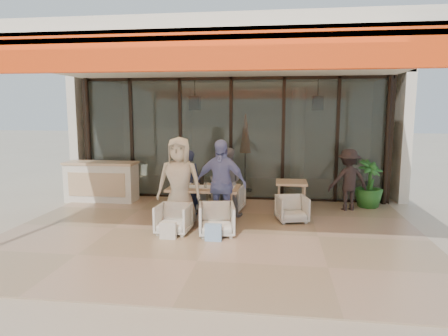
% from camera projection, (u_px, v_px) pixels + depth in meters
% --- Properties ---
extents(ground, '(70.00, 70.00, 0.00)m').
position_uv_depth(ground, '(213.00, 233.00, 7.72)').
color(ground, '#C6B293').
rests_on(ground, ground).
extents(terrace_floor, '(8.00, 6.00, 0.01)m').
position_uv_depth(terrace_floor, '(213.00, 233.00, 7.72)').
color(terrace_floor, tan).
rests_on(terrace_floor, ground).
extents(terrace_structure, '(8.00, 6.00, 3.40)m').
position_uv_depth(terrace_structure, '(209.00, 59.00, 6.99)').
color(terrace_structure, silver).
rests_on(terrace_structure, ground).
extents(glass_storefront, '(8.08, 0.10, 3.20)m').
position_uv_depth(glass_storefront, '(231.00, 139.00, 10.43)').
color(glass_storefront, '#9EADA3').
rests_on(glass_storefront, ground).
extents(interior_block, '(9.05, 3.62, 3.52)m').
position_uv_depth(interior_block, '(240.00, 114.00, 12.61)').
color(interior_block, silver).
rests_on(interior_block, ground).
extents(host_counter, '(1.85, 0.65, 1.04)m').
position_uv_depth(host_counter, '(102.00, 181.00, 10.33)').
color(host_counter, silver).
rests_on(host_counter, ground).
extents(dining_table, '(1.50, 0.90, 0.93)m').
position_uv_depth(dining_table, '(204.00, 190.00, 8.49)').
color(dining_table, tan).
rests_on(dining_table, ground).
extents(chair_far_left, '(0.70, 0.66, 0.69)m').
position_uv_depth(chair_far_left, '(194.00, 195.00, 9.52)').
color(chair_far_left, silver).
rests_on(chair_far_left, ground).
extents(chair_far_right, '(0.76, 0.73, 0.70)m').
position_uv_depth(chair_far_right, '(229.00, 196.00, 9.41)').
color(chair_far_right, silver).
rests_on(chair_far_right, ground).
extents(chair_near_left, '(0.65, 0.61, 0.64)m').
position_uv_depth(chair_near_left, '(173.00, 217.00, 7.66)').
color(chair_near_left, silver).
rests_on(chair_near_left, ground).
extents(chair_near_right, '(0.76, 0.73, 0.68)m').
position_uv_depth(chair_near_right, '(217.00, 218.00, 7.55)').
color(chair_near_right, silver).
rests_on(chair_near_right, ground).
extents(diner_navy, '(0.60, 0.45, 1.49)m').
position_uv_depth(diner_navy, '(189.00, 183.00, 8.97)').
color(diner_navy, '#1C213D').
rests_on(diner_navy, ground).
extents(diner_grey, '(0.78, 0.62, 1.55)m').
position_uv_depth(diner_grey, '(226.00, 182.00, 8.85)').
color(diner_grey, slate).
rests_on(diner_grey, ground).
extents(diner_cream, '(0.90, 0.59, 1.84)m').
position_uv_depth(diner_cream, '(179.00, 182.00, 8.06)').
color(diner_cream, beige).
rests_on(diner_cream, ground).
extents(diner_periwinkle, '(1.10, 0.58, 1.80)m').
position_uv_depth(diner_periwinkle, '(220.00, 184.00, 7.95)').
color(diner_periwinkle, '#7987CA').
rests_on(diner_periwinkle, ground).
extents(tote_bag_cream, '(0.30, 0.10, 0.34)m').
position_uv_depth(tote_bag_cream, '(168.00, 231.00, 7.29)').
color(tote_bag_cream, silver).
rests_on(tote_bag_cream, ground).
extents(tote_bag_blue, '(0.30, 0.10, 0.34)m').
position_uv_depth(tote_bag_blue, '(213.00, 233.00, 7.18)').
color(tote_bag_blue, '#99BFD8').
rests_on(tote_bag_blue, ground).
extents(side_table, '(0.70, 0.70, 0.74)m').
position_uv_depth(side_table, '(291.00, 186.00, 9.14)').
color(side_table, tan).
rests_on(side_table, ground).
extents(side_chair, '(0.73, 0.70, 0.63)m').
position_uv_depth(side_chair, '(292.00, 208.00, 8.45)').
color(side_chair, silver).
rests_on(side_chair, ground).
extents(standing_woman, '(1.06, 0.78, 1.47)m').
position_uv_depth(standing_woman, '(348.00, 180.00, 9.35)').
color(standing_woman, black).
rests_on(standing_woman, ground).
extents(potted_palm, '(0.92, 0.92, 1.17)m').
position_uv_depth(potted_palm, '(369.00, 184.00, 9.64)').
color(potted_palm, '#1E5919').
rests_on(potted_palm, ground).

